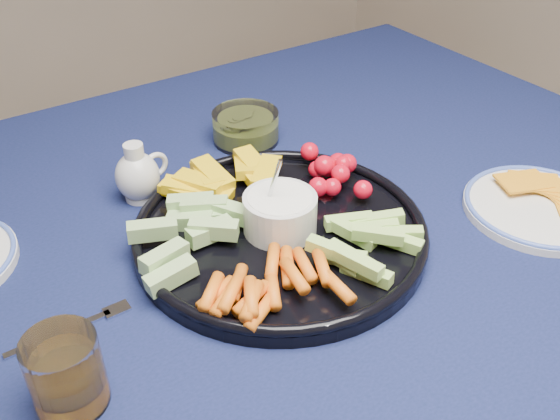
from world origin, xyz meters
TOP-DOWN VIEW (x-y plane):
  - dining_table at (0.00, 0.00)m, footprint 1.67×1.07m
  - crudite_platter at (0.12, -0.05)m, footprint 0.40×0.40m
  - creamer_pitcher at (0.00, 0.15)m, footprint 0.08×0.07m
  - pickle_bowl at (0.22, 0.22)m, footprint 0.11×0.11m
  - cheese_plate at (0.47, -0.20)m, footprint 0.21×0.21m
  - juice_tumbler at (-0.20, -0.15)m, footprint 0.07×0.07m
  - fork_left at (-0.16, -0.05)m, footprint 0.15×0.02m
  - fork_right at (0.44, -0.25)m, footprint 0.15×0.14m

SIDE VIEW (x-z plane):
  - dining_table at x=0.00m, z-range 0.29..1.03m
  - fork_left at x=-0.16m, z-range 0.75..0.75m
  - fork_right at x=0.44m, z-range 0.75..0.75m
  - cheese_plate at x=0.47m, z-range 0.74..0.77m
  - crudite_platter at x=0.12m, z-range 0.71..0.83m
  - pickle_bowl at x=0.22m, z-range 0.74..0.80m
  - juice_tumbler at x=-0.20m, z-range 0.74..0.83m
  - creamer_pitcher at x=0.00m, z-range 0.74..0.83m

